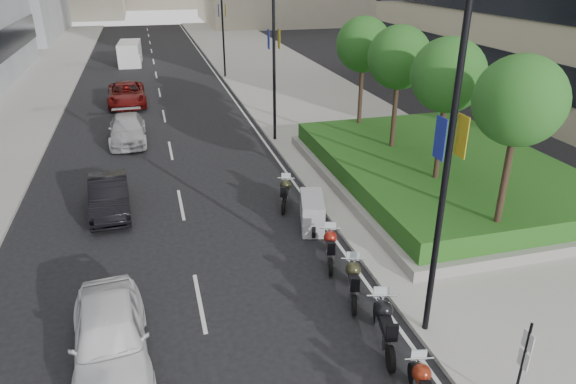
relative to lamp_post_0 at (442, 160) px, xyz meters
name	(u,v)px	position (x,y,z in m)	size (l,w,h in m)	color
sidewalk_right	(296,89)	(4.86, 29.00, -4.99)	(10.00, 100.00, 0.15)	#9E9B93
sidewalk_left	(6,107)	(-16.14, 29.00, -4.99)	(8.00, 100.00, 0.15)	#9E9B93
lane_edge	(230,94)	(-0.44, 29.00, -5.06)	(0.12, 100.00, 0.01)	silver
lane_centre	(161,98)	(-5.64, 29.00, -5.06)	(0.12, 100.00, 0.01)	silver
planter	(439,178)	(5.86, 9.00, -4.72)	(10.00, 14.00, 0.40)	gray
hedge	(441,165)	(5.86, 9.00, -4.12)	(9.40, 13.40, 0.80)	#1A4F16
tree_0	(519,102)	(4.36, 3.00, 0.36)	(2.80, 2.80, 6.30)	#332319
tree_1	(448,76)	(4.36, 7.00, 0.36)	(2.80, 2.80, 6.30)	#332319
tree_2	(399,58)	(4.36, 11.00, 0.36)	(2.80, 2.80, 6.30)	#332319
tree_3	(363,45)	(4.36, 15.00, 0.36)	(2.80, 2.80, 6.30)	#332319
lamp_post_0	(442,160)	(0.00, 0.00, 0.00)	(2.34, 0.45, 9.00)	black
lamp_post_1	(271,50)	(0.00, 17.00, 0.00)	(2.34, 0.45, 9.00)	black
lamp_post_2	(220,17)	(0.00, 35.00, 0.00)	(2.34, 0.45, 9.00)	black
parking_sign	(523,363)	(0.66, -3.00, -3.61)	(0.06, 0.32, 2.50)	black
motorcycle_2	(384,325)	(-1.17, -0.15, -4.42)	(0.89, 2.37, 1.20)	black
motorcycle_3	(353,281)	(-1.15, 2.04, -4.49)	(0.92, 2.07, 1.07)	black
motorcycle_4	(330,247)	(-1.13, 4.11, -4.51)	(0.88, 2.04, 1.05)	black
motorcycle_5	(312,213)	(-0.96, 6.66, -4.45)	(1.29, 2.16, 1.23)	black
motorcycle_6	(285,193)	(-1.45, 8.77, -4.50)	(0.93, 2.03, 1.05)	black
car_a	(110,337)	(-8.02, 1.08, -4.28)	(1.84, 4.58, 1.56)	white
car_b	(109,196)	(-8.42, 10.08, -4.37)	(1.48, 4.25, 1.40)	black
car_c	(127,129)	(-7.82, 19.20, -4.36)	(1.97, 4.85, 1.41)	#B0B1B2
car_d	(127,94)	(-7.97, 27.67, -4.30)	(2.54, 5.51, 1.53)	#5D0C0B
delivery_van	(130,54)	(-7.82, 43.73, -4.06)	(2.26, 5.24, 2.15)	white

